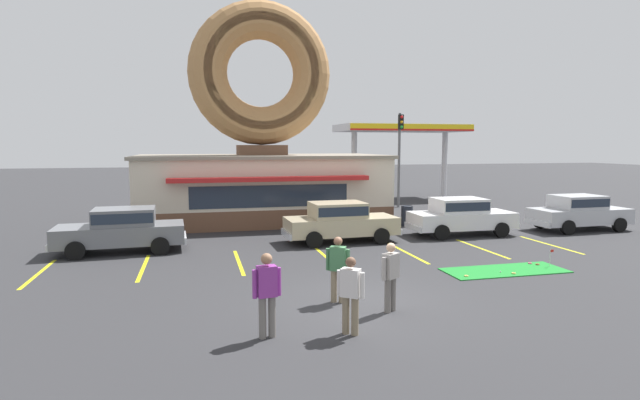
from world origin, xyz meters
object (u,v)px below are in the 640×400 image
object	(u,v)px
car_champagne	(340,220)
car_white	(461,215)
car_grey	(122,228)
trash_bin	(407,216)
pedestrian_blue_sweater_man	(267,291)
pedestrian_leather_jacket_man	(391,274)
golf_ball	(501,272)
car_silver	(579,211)
traffic_light_pole	(400,147)
pedestrian_hooded_kid	(350,292)
pedestrian_clipboard_woman	(338,266)
putting_flag_pin	(551,254)

from	to	relation	value
car_champagne	car_white	distance (m)	5.46
car_grey	trash_bin	size ratio (longest dim) A/B	4.75
pedestrian_blue_sweater_man	pedestrian_leather_jacket_man	world-z (taller)	pedestrian_blue_sweater_man
car_champagne	trash_bin	size ratio (longest dim) A/B	4.73
golf_ball	car_silver	bearing A→B (deg)	36.77
pedestrian_blue_sweater_man	trash_bin	xyz separation A→B (m)	(8.43, 12.26, -0.47)
car_grey	traffic_light_pole	world-z (taller)	traffic_light_pole
car_grey	traffic_light_pole	xyz separation A→B (m)	(14.84, 9.75, 2.84)
golf_ball	pedestrian_leather_jacket_man	distance (m)	5.24
car_white	pedestrian_hooded_kid	xyz separation A→B (m)	(-7.98, -9.67, 0.02)
car_white	car_grey	world-z (taller)	same
car_grey	pedestrian_hooded_kid	distance (m)	11.07
pedestrian_clipboard_woman	pedestrian_hooded_kid	bearing A→B (deg)	-98.97
pedestrian_clipboard_woman	trash_bin	bearing A→B (deg)	58.33
car_silver	trash_bin	bearing A→B (deg)	157.16
pedestrian_leather_jacket_man	pedestrian_clipboard_woman	size ratio (longest dim) A/B	0.99
golf_ball	car_champagne	bearing A→B (deg)	119.59
pedestrian_clipboard_woman	trash_bin	world-z (taller)	pedestrian_clipboard_woman
golf_ball	car_white	size ratio (longest dim) A/B	0.01
pedestrian_clipboard_woman	traffic_light_pole	xyz separation A→B (m)	(8.87, 17.20, 2.80)
golf_ball	pedestrian_blue_sweater_man	bearing A→B (deg)	-156.22
car_champagne	pedestrian_blue_sweater_man	size ratio (longest dim) A/B	2.66
golf_ball	traffic_light_pole	distance (m)	16.47
putting_flag_pin	car_grey	distance (m)	14.66
pedestrian_hooded_kid	trash_bin	size ratio (longest dim) A/B	1.66
pedestrian_hooded_kid	trash_bin	xyz separation A→B (m)	(6.75, 12.49, -0.39)
traffic_light_pole	car_white	bearing A→B (deg)	-97.23
pedestrian_blue_sweater_man	pedestrian_hooded_kid	distance (m)	1.69
pedestrian_hooded_kid	pedestrian_clipboard_woman	xyz separation A→B (m)	(0.33, 2.07, 0.02)
car_white	car_grey	bearing A→B (deg)	-179.40
car_white	pedestrian_leather_jacket_man	xyz separation A→B (m)	(-6.66, -8.54, 0.03)
traffic_light_pole	car_grey	bearing A→B (deg)	-146.69
golf_ball	pedestrian_blue_sweater_man	distance (m)	8.31
golf_ball	trash_bin	xyz separation A→B (m)	(0.88, 8.93, 0.45)
car_white	car_grey	distance (m)	13.62
golf_ball	pedestrian_leather_jacket_man	size ratio (longest dim) A/B	0.03
pedestrian_leather_jacket_man	traffic_light_pole	xyz separation A→B (m)	(7.88, 18.15, 2.81)
car_silver	pedestrian_leather_jacket_man	xyz separation A→B (m)	(-12.51, -8.39, 0.03)
pedestrian_leather_jacket_man	trash_bin	world-z (taller)	pedestrian_leather_jacket_man
traffic_light_pole	putting_flag_pin	bearing A→B (deg)	-94.94
pedestrian_hooded_kid	traffic_light_pole	bearing A→B (deg)	64.48
car_white	pedestrian_clipboard_woman	size ratio (longest dim) A/B	2.80
car_champagne	traffic_light_pole	world-z (taller)	traffic_light_pole
car_champagne	golf_ball	bearing A→B (deg)	-60.41
car_white	pedestrian_hooded_kid	distance (m)	12.54
pedestrian_hooded_kid	car_grey	bearing A→B (deg)	120.63
car_grey	trash_bin	world-z (taller)	car_grey
car_silver	car_champagne	bearing A→B (deg)	-179.76
car_grey	pedestrian_blue_sweater_man	world-z (taller)	pedestrian_blue_sweater_man
car_champagne	pedestrian_clipboard_woman	world-z (taller)	pedestrian_clipboard_woman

